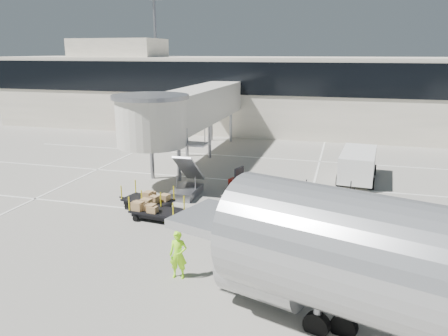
% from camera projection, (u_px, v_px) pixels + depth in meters
% --- Properties ---
extents(ground, '(140.00, 140.00, 0.00)m').
position_uv_depth(ground, '(178.00, 229.00, 21.87)').
color(ground, gray).
rests_on(ground, ground).
extents(lane_markings, '(40.00, 30.00, 0.02)m').
position_uv_depth(lane_markings, '(217.00, 178.00, 30.73)').
color(lane_markings, white).
rests_on(lane_markings, ground).
extents(terminal, '(64.00, 12.11, 15.20)m').
position_uv_depth(terminal, '(272.00, 93.00, 48.77)').
color(terminal, white).
rests_on(terminal, ground).
extents(jet_bridge, '(5.70, 20.40, 6.03)m').
position_uv_depth(jet_bridge, '(186.00, 110.00, 33.20)').
color(jet_bridge, beige).
rests_on(jet_bridge, ground).
extents(baggage_tug, '(2.54, 2.09, 1.51)m').
position_uv_depth(baggage_tug, '(249.00, 184.00, 27.40)').
color(baggage_tug, maroon).
rests_on(baggage_tug, ground).
extents(suitcase_cart, '(3.37, 1.70, 1.29)m').
position_uv_depth(suitcase_cart, '(329.00, 197.00, 25.24)').
color(suitcase_cart, black).
rests_on(suitcase_cart, ground).
extents(box_cart_near, '(3.39, 1.63, 1.30)m').
position_uv_depth(box_cart_near, '(157.00, 211.00, 22.93)').
color(box_cart_near, black).
rests_on(box_cart_near, ground).
extents(box_cart_far, '(3.52, 1.93, 1.35)m').
position_uv_depth(box_cart_far, '(148.00, 200.00, 24.64)').
color(box_cart_far, black).
rests_on(box_cart_far, ground).
extents(ground_worker, '(0.75, 0.53, 1.95)m').
position_uv_depth(ground_worker, '(178.00, 255.00, 16.95)').
color(ground_worker, '#96F619').
rests_on(ground_worker, ground).
extents(minivan, '(2.76, 5.56, 2.04)m').
position_uv_depth(minivan, '(358.00, 162.00, 30.00)').
color(minivan, white).
rests_on(minivan, ground).
extents(belt_loader, '(4.12, 1.88, 1.94)m').
position_uv_depth(belt_loader, '(137.00, 126.00, 47.41)').
color(belt_loader, maroon).
rests_on(belt_loader, ground).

